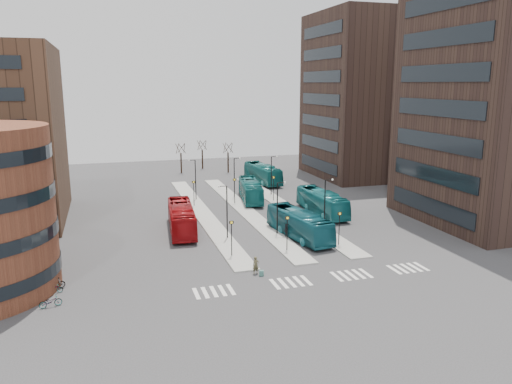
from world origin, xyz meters
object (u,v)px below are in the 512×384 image
object	(u,v)px
suitcase	(261,273)
bicycle_far	(54,288)
commuter_a	(189,236)
bicycle_mid	(54,283)
traveller	(256,265)
commuter_c	(293,224)
teal_bus_a	(299,224)
red_bus	(181,218)
bicycle_near	(50,302)
teal_bus_b	(250,190)
teal_bus_d	(263,173)
teal_bus_c	(322,202)
commuter_b	(286,231)

from	to	relation	value
suitcase	bicycle_far	xyz separation A→B (m)	(-17.95, 1.54, 0.14)
commuter_a	bicycle_mid	distance (m)	16.00
traveller	bicycle_far	world-z (taller)	traveller
commuter_c	teal_bus_a	bearing A→B (deg)	-6.77
red_bus	commuter_a	size ratio (longest dim) A/B	6.77
bicycle_near	bicycle_mid	bearing A→B (deg)	-13.72
red_bus	bicycle_far	size ratio (longest dim) A/B	7.82
bicycle_mid	bicycle_far	size ratio (longest dim) A/B	1.17
commuter_c	teal_bus_b	bearing A→B (deg)	179.06
commuter_a	bicycle_near	bearing A→B (deg)	65.77
teal_bus_d	commuter_c	size ratio (longest dim) A/B	6.51
teal_bus_b	teal_bus_d	xyz separation A→B (m)	(5.92, 12.55, 0.10)
teal_bus_a	bicycle_far	xyz separation A→B (m)	(-25.59, -8.37, -1.20)
suitcase	traveller	distance (m)	0.93
commuter_a	commuter_c	xyz separation A→B (m)	(12.69, 1.00, 0.04)
teal_bus_d	teal_bus_b	bearing A→B (deg)	-119.80
teal_bus_d	commuter_a	size ratio (longest dim) A/B	6.82
traveller	commuter_c	xyz separation A→B (m)	(8.20, 11.79, 0.08)
teal_bus_b	bicycle_near	world-z (taller)	teal_bus_b
red_bus	teal_bus_a	size ratio (longest dim) A/B	1.03
teal_bus_a	teal_bus_d	distance (m)	32.59
teal_bus_c	traveller	distance (m)	23.61
traveller	red_bus	bearing A→B (deg)	100.68
suitcase	teal_bus_d	xyz separation A→B (m)	(13.47, 41.97, 1.40)
suitcase	commuter_b	bearing A→B (deg)	73.46
red_bus	commuter_b	size ratio (longest dim) A/B	7.22
teal_bus_c	bicycle_near	size ratio (longest dim) A/B	6.60
teal_bus_b	bicycle_near	size ratio (longest dim) A/B	6.43
commuter_a	bicycle_far	distance (m)	16.43
commuter_b	commuter_c	xyz separation A→B (m)	(1.64, 2.14, 0.10)
commuter_a	bicycle_near	xyz separation A→B (m)	(-13.11, -12.81, -0.42)
teal_bus_a	traveller	bearing A→B (deg)	-138.67
teal_bus_a	bicycle_near	xyz separation A→B (m)	(-25.59, -11.29, -1.14)
teal_bus_c	teal_bus_d	xyz separation A→B (m)	(-1.09, 23.03, 0.06)
suitcase	commuter_a	distance (m)	12.43
commuter_b	commuter_c	distance (m)	2.70
teal_bus_d	bicycle_near	bearing A→B (deg)	-130.48
suitcase	teal_bus_c	distance (m)	23.93
commuter_c	bicycle_far	world-z (taller)	commuter_c
red_bus	bicycle_mid	size ratio (longest dim) A/B	6.70
commuter_a	bicycle_mid	size ratio (longest dim) A/B	0.99
commuter_a	teal_bus_d	bearing A→B (deg)	-99.50
commuter_b	teal_bus_b	bearing A→B (deg)	14.56
teal_bus_c	bicycle_mid	world-z (taller)	teal_bus_c
suitcase	bicycle_near	distance (m)	18.01
commuter_b	bicycle_far	world-z (taller)	commuter_b
bicycle_mid	bicycle_far	world-z (taller)	bicycle_mid
commuter_b	bicycle_far	distance (m)	25.70
teal_bus_a	bicycle_mid	bearing A→B (deg)	-171.29
teal_bus_b	teal_bus_d	bearing A→B (deg)	74.49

